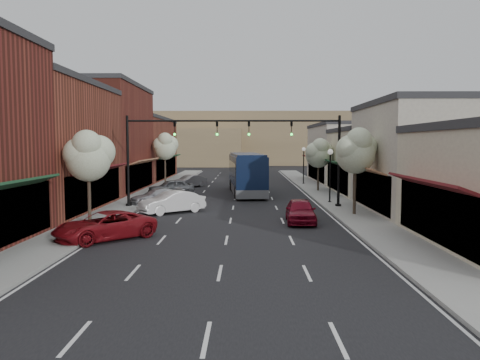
{
  "coord_description": "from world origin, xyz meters",
  "views": [
    {
      "loc": [
        1.0,
        -27.37,
        4.9
      ],
      "look_at": [
        0.54,
        7.09,
        2.2
      ],
      "focal_mm": 35.0,
      "sensor_mm": 36.0,
      "label": 1
    }
  ],
  "objects_px": {
    "lamp_post_near": "(330,167)",
    "coach_bus": "(246,173)",
    "tree_right_near": "(356,150)",
    "parked_car_d": "(171,187)",
    "tree_right_far": "(319,152)",
    "red_hatchback": "(300,211)",
    "parked_car_c": "(156,197)",
    "lamp_post_far": "(304,159)",
    "parked_car_b": "(172,202)",
    "parked_car_e": "(189,181)",
    "tree_left_near": "(89,155)",
    "tree_left_far": "(165,146)",
    "signal_mast_left": "(159,147)",
    "parked_car_a": "(105,226)",
    "signal_mast_right": "(307,147)"
  },
  "relations": [
    {
      "from": "tree_left_far",
      "to": "coach_bus",
      "type": "relative_size",
      "value": 0.47
    },
    {
      "from": "lamp_post_far",
      "to": "parked_car_c",
      "type": "relative_size",
      "value": 1.01
    },
    {
      "from": "signal_mast_right",
      "to": "lamp_post_far",
      "type": "bearing_deg",
      "value": 83.78
    },
    {
      "from": "tree_left_far",
      "to": "red_hatchback",
      "type": "xyz_separation_m",
      "value": [
        12.61,
        -24.64,
        -3.86
      ]
    },
    {
      "from": "parked_car_d",
      "to": "parked_car_a",
      "type": "bearing_deg",
      "value": -25.1
    },
    {
      "from": "coach_bus",
      "to": "tree_left_far",
      "type": "bearing_deg",
      "value": 135.41
    },
    {
      "from": "parked_car_c",
      "to": "tree_right_near",
      "type": "bearing_deg",
      "value": 35.67
    },
    {
      "from": "parked_car_b",
      "to": "tree_left_near",
      "type": "bearing_deg",
      "value": -75.52
    },
    {
      "from": "lamp_post_near",
      "to": "parked_car_d",
      "type": "height_order",
      "value": "lamp_post_near"
    },
    {
      "from": "signal_mast_right",
      "to": "tree_right_far",
      "type": "relative_size",
      "value": 1.51
    },
    {
      "from": "tree_left_near",
      "to": "lamp_post_far",
      "type": "xyz_separation_m",
      "value": [
        16.05,
        28.06,
        -1.22
      ]
    },
    {
      "from": "parked_car_c",
      "to": "tree_left_near",
      "type": "bearing_deg",
      "value": -44.47
    },
    {
      "from": "tree_left_near",
      "to": "parked_car_e",
      "type": "xyz_separation_m",
      "value": [
        2.89,
        24.67,
        -3.54
      ]
    },
    {
      "from": "signal_mast_left",
      "to": "red_hatchback",
      "type": "distance_m",
      "value": 12.63
    },
    {
      "from": "tree_right_far",
      "to": "red_hatchback",
      "type": "bearing_deg",
      "value": -102.08
    },
    {
      "from": "lamp_post_near",
      "to": "coach_bus",
      "type": "bearing_deg",
      "value": 131.4
    },
    {
      "from": "signal_mast_right",
      "to": "lamp_post_near",
      "type": "distance_m",
      "value": 3.69
    },
    {
      "from": "tree_left_near",
      "to": "red_hatchback",
      "type": "bearing_deg",
      "value": 6.15
    },
    {
      "from": "signal_mast_left",
      "to": "lamp_post_far",
      "type": "distance_m",
      "value": 24.14
    },
    {
      "from": "signal_mast_left",
      "to": "tree_left_near",
      "type": "bearing_deg",
      "value": -108.1
    },
    {
      "from": "tree_left_near",
      "to": "parked_car_b",
      "type": "distance_m",
      "value": 7.48
    },
    {
      "from": "signal_mast_left",
      "to": "tree_left_far",
      "type": "distance_m",
      "value": 18.14
    },
    {
      "from": "tree_left_far",
      "to": "lamp_post_near",
      "type": "bearing_deg",
      "value": -43.89
    },
    {
      "from": "tree_left_near",
      "to": "red_hatchback",
      "type": "distance_m",
      "value": 13.15
    },
    {
      "from": "tree_left_near",
      "to": "lamp_post_near",
      "type": "distance_m",
      "value": 19.25
    },
    {
      "from": "tree_left_near",
      "to": "red_hatchback",
      "type": "xyz_separation_m",
      "value": [
        12.61,
        1.36,
        -3.48
      ]
    },
    {
      "from": "lamp_post_near",
      "to": "coach_bus",
      "type": "relative_size",
      "value": 0.34
    },
    {
      "from": "tree_right_near",
      "to": "parked_car_b",
      "type": "xyz_separation_m",
      "value": [
        -12.58,
        1.29,
        -3.68
      ]
    },
    {
      "from": "coach_bus",
      "to": "parked_car_c",
      "type": "distance_m",
      "value": 11.21
    },
    {
      "from": "tree_right_near",
      "to": "coach_bus",
      "type": "relative_size",
      "value": 0.46
    },
    {
      "from": "tree_right_far",
      "to": "parked_car_b",
      "type": "height_order",
      "value": "tree_right_far"
    },
    {
      "from": "signal_mast_left",
      "to": "tree_right_near",
      "type": "relative_size",
      "value": 1.38
    },
    {
      "from": "parked_car_e",
      "to": "red_hatchback",
      "type": "bearing_deg",
      "value": -27.28
    },
    {
      "from": "tree_right_near",
      "to": "parked_car_d",
      "type": "bearing_deg",
      "value": 138.15
    },
    {
      "from": "tree_left_near",
      "to": "parked_car_a",
      "type": "bearing_deg",
      "value": -62.32
    },
    {
      "from": "tree_right_near",
      "to": "coach_bus",
      "type": "height_order",
      "value": "tree_right_near"
    },
    {
      "from": "tree_left_far",
      "to": "lamp_post_near",
      "type": "relative_size",
      "value": 1.38
    },
    {
      "from": "signal_mast_left",
      "to": "parked_car_a",
      "type": "distance_m",
      "value": 12.6
    },
    {
      "from": "signal_mast_left",
      "to": "parked_car_b",
      "type": "distance_m",
      "value": 4.94
    },
    {
      "from": "red_hatchback",
      "to": "tree_right_far",
      "type": "bearing_deg",
      "value": 80.57
    },
    {
      "from": "red_hatchback",
      "to": "signal_mast_right",
      "type": "bearing_deg",
      "value": 81.95
    },
    {
      "from": "tree_left_near",
      "to": "parked_car_e",
      "type": "distance_m",
      "value": 25.09
    },
    {
      "from": "coach_bus",
      "to": "parked_car_b",
      "type": "relative_size",
      "value": 2.77
    },
    {
      "from": "signal_mast_left",
      "to": "lamp_post_near",
      "type": "height_order",
      "value": "signal_mast_left"
    },
    {
      "from": "parked_car_e",
      "to": "signal_mast_right",
      "type": "bearing_deg",
      "value": -16.44
    },
    {
      "from": "signal_mast_left",
      "to": "parked_car_a",
      "type": "xyz_separation_m",
      "value": [
        -0.58,
        -11.97,
        -3.9
      ]
    },
    {
      "from": "signal_mast_left",
      "to": "tree_right_far",
      "type": "xyz_separation_m",
      "value": [
        13.97,
        11.95,
        -0.63
      ]
    },
    {
      "from": "parked_car_b",
      "to": "parked_car_e",
      "type": "bearing_deg",
      "value": 145.03
    },
    {
      "from": "tree_right_far",
      "to": "red_hatchback",
      "type": "height_order",
      "value": "tree_right_far"
    },
    {
      "from": "tree_right_far",
      "to": "tree_left_far",
      "type": "bearing_deg",
      "value": 160.13
    }
  ]
}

